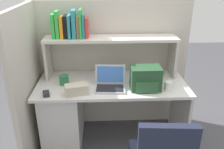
% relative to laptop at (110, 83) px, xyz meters
% --- Properties ---
extents(ground_plane, '(8.00, 8.00, 0.00)m').
position_rel_laptop_xyz_m(ground_plane, '(0.02, 0.11, -0.78)').
color(ground_plane, '#4C4C51').
extents(desk, '(1.60, 0.70, 0.73)m').
position_rel_laptop_xyz_m(desk, '(-0.37, 0.11, -0.38)').
color(desk, silver).
rests_on(desk, ground_plane).
extents(cubicle_partition_rear, '(1.84, 0.05, 1.55)m').
position_rel_laptop_xyz_m(cubicle_partition_rear, '(0.02, 0.49, -0.01)').
color(cubicle_partition_rear, '#BCB5A8').
rests_on(cubicle_partition_rear, ground_plane).
extents(cubicle_partition_left, '(0.05, 1.06, 1.55)m').
position_rel_laptop_xyz_m(cubicle_partition_left, '(-0.83, 0.06, -0.01)').
color(cubicle_partition_left, '#BCB5A8').
rests_on(cubicle_partition_left, ground_plane).
extents(overhead_hutch, '(1.44, 0.28, 0.45)m').
position_rel_laptop_xyz_m(overhead_hutch, '(0.02, 0.31, 0.30)').
color(overhead_hutch, '#BCB7AC').
rests_on(overhead_hutch, desk).
extents(reference_books_on_shelf, '(0.38, 0.18, 0.30)m').
position_rel_laptop_xyz_m(reference_books_on_shelf, '(-0.41, 0.31, 0.53)').
color(reference_books_on_shelf, green).
rests_on(reference_books_on_shelf, overhead_hutch).
extents(laptop, '(0.33, 0.27, 0.22)m').
position_rel_laptop_xyz_m(laptop, '(0.00, 0.00, 0.00)').
color(laptop, '#B7BABF').
rests_on(laptop, desk).
extents(backpack, '(0.30, 0.23, 0.23)m').
position_rel_laptop_xyz_m(backpack, '(0.36, -0.04, 0.06)').
color(backpack, '#264C2D').
rests_on(backpack, desk).
extents(computer_mouse, '(0.09, 0.12, 0.03)m').
position_rel_laptop_xyz_m(computer_mouse, '(-0.62, -0.14, -0.03)').
color(computer_mouse, '#262628').
rests_on(computer_mouse, desk).
extents(paper_cup, '(0.08, 0.08, 0.09)m').
position_rel_laptop_xyz_m(paper_cup, '(0.59, -0.07, -0.01)').
color(paper_cup, white).
rests_on(paper_cup, desk).
extents(tissue_box, '(0.24, 0.18, 0.10)m').
position_rel_laptop_xyz_m(tissue_box, '(-0.33, -0.12, -0.00)').
color(tissue_box, '#BFB299').
rests_on(tissue_box, desk).
extents(snack_canister, '(0.10, 0.10, 0.10)m').
position_rel_laptop_xyz_m(snack_canister, '(-0.48, 0.10, 0.00)').
color(snack_canister, '#26723F').
rests_on(snack_canister, desk).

